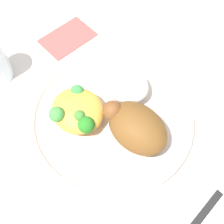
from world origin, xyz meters
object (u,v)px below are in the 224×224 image
object	(u,v)px
roasted_chicken	(136,127)
fork	(187,207)
plate	(112,117)
rice_pile	(124,82)
mac_cheese_with_broccoli	(77,111)
napkin	(68,37)

from	to	relation	value
roasted_chicken	fork	bearing A→B (deg)	170.17
plate	rice_pile	world-z (taller)	rice_pile
mac_cheese_with_broccoli	plate	bearing A→B (deg)	-130.31
rice_pile	fork	xyz separation A→B (m)	(-0.22, 0.08, -0.04)
roasted_chicken	napkin	world-z (taller)	roasted_chicken
plate	roasted_chicken	world-z (taller)	roasted_chicken
rice_pile	plate	bearing A→B (deg)	113.81
mac_cheese_with_broccoli	fork	distance (m)	0.24
plate	roasted_chicken	size ratio (longest dim) A/B	2.53
plate	mac_cheese_with_broccoli	world-z (taller)	mac_cheese_with_broccoli
plate	fork	bearing A→B (deg)	172.89
mac_cheese_with_broccoli	napkin	world-z (taller)	mac_cheese_with_broccoli
plate	roasted_chicken	bearing A→B (deg)	179.72
rice_pile	roasted_chicken	bearing A→B (deg)	145.83
rice_pile	mac_cheese_with_broccoli	distance (m)	0.10
roasted_chicken	mac_cheese_with_broccoli	size ratio (longest dim) A/B	1.20
napkin	fork	bearing A→B (deg)	166.59
plate	napkin	bearing A→B (deg)	-18.89
plate	rice_pile	size ratio (longest dim) A/B	3.06
plate	fork	world-z (taller)	plate
roasted_chicken	mac_cheese_with_broccoli	world-z (taller)	roasted_chicken
rice_pile	fork	distance (m)	0.24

